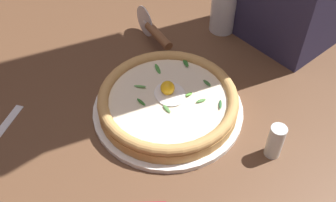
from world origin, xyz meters
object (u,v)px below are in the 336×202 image
Objects in this scene: drinking_glass at (223,11)px; pepper_shaker at (275,141)px; pizza_cutter at (154,31)px; pizza at (168,100)px.

drinking_glass is 0.43m from pepper_shaker.
drinking_glass is (-0.01, -0.19, 0.02)m from pizza_cutter.
drinking_glass is (0.23, -0.25, 0.02)m from pizza.
pepper_shaker is at bearing 166.21° from drinking_glass.
drinking_glass is at bearing -92.11° from pizza_cutter.
pizza_cutter is (0.23, -0.06, 0.01)m from pizza.
pizza_cutter is at bearing 87.89° from drinking_glass.
pepper_shaker is (-0.42, -0.09, -0.00)m from pizza_cutter.
pizza is at bearing 39.01° from pepper_shaker.
pizza_cutter reaches higher than pizza.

